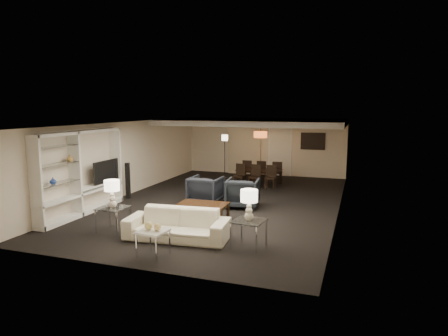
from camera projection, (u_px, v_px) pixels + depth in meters
floor at (224, 202)px, 12.65m from camera, size 11.00×11.00×0.00m
ceiling at (224, 123)px, 12.27m from camera, size 7.00×11.00×0.02m
wall_back at (264, 147)px, 17.60m from camera, size 7.00×0.02×2.50m
wall_front at (127, 203)px, 7.32m from camera, size 7.00×0.02×2.50m
wall_left at (127, 159)px, 13.58m from camera, size 0.02×11.00×2.50m
wall_right at (340, 169)px, 11.33m from camera, size 0.02×11.00×2.50m
ceiling_soffit at (253, 122)px, 15.55m from camera, size 7.00×4.00×0.20m
curtains at (244, 147)px, 17.82m from camera, size 1.50×0.12×2.40m
door at (280, 152)px, 17.38m from camera, size 0.90×0.05×2.10m
painting at (313, 141)px, 16.84m from camera, size 0.95×0.04×0.65m
media_unit at (81, 173)px, 11.10m from camera, size 0.38×3.40×2.35m
pendant_light at (260, 135)px, 15.53m from camera, size 0.52×0.52×0.24m
sofa at (177, 224)px, 9.10m from camera, size 2.42×1.12×0.69m
coffee_table at (203, 212)px, 10.61m from camera, size 1.32×0.80×0.46m
armchair_left at (206, 190)px, 12.36m from camera, size 0.95×0.98×0.87m
armchair_right at (243, 193)px, 11.98m from camera, size 1.04×1.07×0.87m
side_table_left at (113, 219)px, 9.65m from camera, size 0.65×0.65×0.60m
side_table_right at (249, 234)px, 8.56m from camera, size 0.72×0.72×0.60m
table_lamp_left at (112, 194)px, 9.56m from camera, size 0.40×0.40×0.67m
table_lamp_right at (249, 205)px, 8.46m from camera, size 0.40×0.40×0.67m
marble_table at (153, 243)px, 8.09m from camera, size 0.59×0.59×0.54m
gold_gourd_a at (149, 226)px, 8.06m from camera, size 0.17×0.17×0.17m
gold_gourd_b at (157, 227)px, 8.00m from camera, size 0.15×0.15×0.15m
television at (103, 171)px, 11.98m from camera, size 1.16×0.15×0.67m
vase_blue at (53, 181)px, 10.08m from camera, size 0.17×0.17×0.18m
vase_amber at (70, 158)px, 10.62m from camera, size 0.17×0.17×0.17m
floor_speaker at (128, 181)px, 13.15m from camera, size 0.15×0.15×1.18m
dining_table at (259, 177)px, 15.44m from camera, size 1.72×1.05×0.58m
chair_nl at (239, 176)px, 15.01m from camera, size 0.43×0.43×0.86m
chair_nm at (254, 176)px, 14.81m from camera, size 0.44×0.44×0.86m
chair_nr at (270, 177)px, 14.62m from camera, size 0.40×0.40×0.86m
chair_fl at (248, 170)px, 16.22m from camera, size 0.41×0.41×0.86m
chair_fm at (263, 171)px, 16.03m from camera, size 0.43×0.43×0.86m
chair_fr at (277, 172)px, 15.84m from camera, size 0.45×0.45×0.86m
floor_lamp at (225, 157)px, 16.76m from camera, size 0.33×0.33×1.83m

